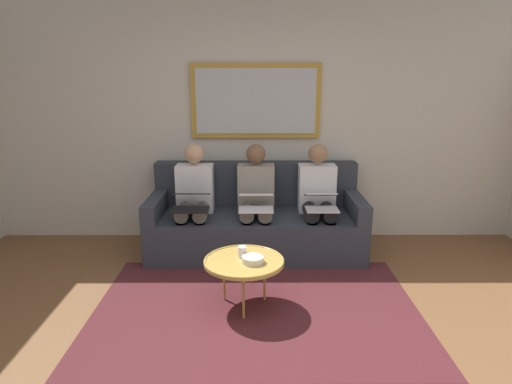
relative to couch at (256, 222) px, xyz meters
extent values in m
cube|color=beige|center=(0.00, -0.48, 0.99)|extent=(6.00, 0.12, 2.60)
cube|color=#4C1E23|center=(0.00, 1.27, -0.31)|extent=(2.60, 1.80, 0.01)
cube|color=#2D333D|center=(0.00, 0.07, -0.10)|extent=(2.20, 0.90, 0.42)
cube|color=#2D333D|center=(0.00, -0.28, 0.35)|extent=(2.20, 0.20, 0.48)
cube|color=#2D333D|center=(-1.03, 0.07, 0.21)|extent=(0.14, 0.90, 0.20)
cube|color=#2D333D|center=(1.03, 0.07, 0.21)|extent=(0.14, 0.90, 0.20)
cube|color=#B7892D|center=(0.00, -0.39, 1.24)|extent=(1.39, 0.04, 0.79)
cube|color=#B2B7BC|center=(0.00, -0.37, 1.24)|extent=(1.29, 0.01, 0.69)
cylinder|color=tan|center=(0.10, 1.22, 0.08)|extent=(0.64, 0.64, 0.03)
torus|color=tan|center=(0.10, 1.22, 0.09)|extent=(0.64, 0.64, 0.02)
cylinder|color=#B28E42|center=(0.10, 1.41, -0.12)|extent=(0.02, 0.02, 0.38)
cylinder|color=#B28E42|center=(-0.07, 1.12, -0.12)|extent=(0.02, 0.02, 0.38)
cylinder|color=#B28E42|center=(0.27, 1.12, -0.12)|extent=(0.02, 0.02, 0.38)
cylinder|color=silver|center=(0.11, 1.15, 0.14)|extent=(0.07, 0.07, 0.09)
cylinder|color=beige|center=(0.03, 1.26, 0.12)|extent=(0.17, 0.17, 0.05)
cube|color=silver|center=(-0.64, -0.03, 0.36)|extent=(0.38, 0.22, 0.50)
sphere|color=#997051|center=(-0.64, -0.03, 0.73)|extent=(0.20, 0.20, 0.20)
cylinder|color=#232328|center=(-0.73, 0.18, 0.18)|extent=(0.14, 0.42, 0.14)
cylinder|color=#232328|center=(-0.55, 0.18, 0.18)|extent=(0.14, 0.42, 0.14)
cylinder|color=#232328|center=(-0.73, 0.39, -0.10)|extent=(0.11, 0.11, 0.42)
cylinder|color=#232328|center=(-0.55, 0.39, -0.10)|extent=(0.11, 0.11, 0.42)
cube|color=silver|center=(-0.64, 0.39, 0.25)|extent=(0.31, 0.22, 0.01)
cube|color=silver|center=(-0.64, 0.24, 0.36)|extent=(0.31, 0.21, 0.08)
cube|color=#A5C6EA|center=(-0.64, 0.25, 0.37)|extent=(0.28, 0.18, 0.07)
cube|color=gray|center=(0.00, -0.03, 0.36)|extent=(0.38, 0.22, 0.50)
sphere|color=brown|center=(0.00, -0.03, 0.73)|extent=(0.20, 0.20, 0.20)
cylinder|color=gray|center=(-0.09, 0.18, 0.18)|extent=(0.14, 0.42, 0.14)
cylinder|color=gray|center=(0.09, 0.18, 0.18)|extent=(0.14, 0.42, 0.14)
cylinder|color=gray|center=(-0.09, 0.39, -0.10)|extent=(0.11, 0.11, 0.42)
cylinder|color=gray|center=(0.09, 0.39, -0.10)|extent=(0.11, 0.11, 0.42)
cube|color=white|center=(0.00, 0.39, 0.25)|extent=(0.33, 0.22, 0.01)
cube|color=white|center=(0.00, 0.25, 0.37)|extent=(0.33, 0.22, 0.06)
cube|color=#A5C6EA|center=(0.00, 0.26, 0.37)|extent=(0.30, 0.19, 0.05)
cube|color=silver|center=(0.64, -0.03, 0.36)|extent=(0.38, 0.22, 0.50)
sphere|color=tan|center=(0.64, -0.03, 0.73)|extent=(0.20, 0.20, 0.20)
cylinder|color=gray|center=(0.55, 0.18, 0.18)|extent=(0.14, 0.42, 0.14)
cylinder|color=gray|center=(0.73, 0.18, 0.18)|extent=(0.14, 0.42, 0.14)
cylinder|color=gray|center=(0.55, 0.39, -0.10)|extent=(0.11, 0.11, 0.42)
cylinder|color=gray|center=(0.73, 0.39, -0.10)|extent=(0.11, 0.11, 0.42)
cube|color=black|center=(0.64, 0.39, 0.25)|extent=(0.36, 0.23, 0.01)
cube|color=black|center=(0.64, 0.24, 0.37)|extent=(0.36, 0.22, 0.07)
cube|color=#A5C6EA|center=(0.64, 0.25, 0.38)|extent=(0.32, 0.20, 0.06)
camera|label=1|loc=(0.01, 4.47, 1.53)|focal=31.02mm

